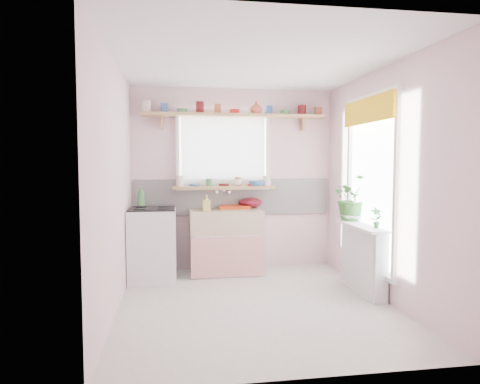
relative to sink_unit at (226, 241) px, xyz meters
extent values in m
plane|color=silver|center=(0.15, -1.29, -0.43)|extent=(3.20, 3.20, 0.00)
plane|color=white|center=(0.15, -1.29, 2.07)|extent=(3.20, 3.20, 0.00)
plane|color=beige|center=(0.15, 0.31, 0.82)|extent=(2.80, 0.00, 2.80)
plane|color=beige|center=(0.15, -2.89, 0.82)|extent=(2.80, 0.00, 2.80)
plane|color=beige|center=(-1.25, -1.29, 0.82)|extent=(0.00, 3.20, 3.20)
plane|color=beige|center=(1.55, -1.29, 0.82)|extent=(0.00, 3.20, 3.20)
cube|color=white|center=(0.15, 0.29, 0.57)|extent=(2.74, 0.03, 0.50)
cube|color=#C78087|center=(0.15, 0.29, 0.37)|extent=(2.74, 0.02, 0.12)
cube|color=white|center=(0.00, 0.30, 1.22)|extent=(1.20, 0.01, 1.00)
cube|color=white|center=(0.00, 0.24, 1.22)|extent=(1.15, 0.02, 0.95)
cube|color=white|center=(1.54, -1.09, 0.82)|extent=(0.01, 1.10, 1.90)
cube|color=yellow|center=(1.46, -1.09, 1.63)|extent=(0.03, 1.20, 0.28)
cube|color=white|center=(0.00, 0.01, -0.16)|extent=(0.85, 0.55, 0.55)
cube|color=#DB4440|center=(0.00, -0.27, -0.16)|extent=(0.95, 0.02, 0.53)
cube|color=beige|center=(0.00, 0.01, 0.27)|extent=(0.95, 0.55, 0.30)
cylinder|color=silver|center=(0.00, 0.26, 0.67)|extent=(0.03, 0.22, 0.03)
cube|color=white|center=(-0.95, -0.24, 0.02)|extent=(0.58, 0.58, 0.90)
cube|color=black|center=(-0.95, -0.24, 0.47)|extent=(0.56, 0.56, 0.02)
cylinder|color=black|center=(-1.09, -0.38, 0.49)|extent=(0.14, 0.14, 0.01)
cylinder|color=black|center=(-0.81, -0.38, 0.49)|extent=(0.14, 0.14, 0.01)
cylinder|color=black|center=(-1.09, -0.10, 0.49)|extent=(0.14, 0.14, 0.01)
cylinder|color=black|center=(-0.81, -0.10, 0.49)|extent=(0.14, 0.14, 0.01)
cube|color=white|center=(1.45, -1.09, -0.06)|extent=(0.15, 0.90, 0.75)
cube|color=white|center=(1.42, -1.09, 0.33)|extent=(0.22, 0.95, 0.03)
cube|color=tan|center=(0.00, 0.19, 0.71)|extent=(1.40, 0.22, 0.04)
cube|color=tan|center=(0.15, 0.18, 1.69)|extent=(2.52, 0.24, 0.04)
cylinder|color=silver|center=(-1.03, 0.18, 1.77)|extent=(0.11, 0.11, 0.12)
cylinder|color=#3359A5|center=(-0.79, 0.18, 1.77)|extent=(0.11, 0.11, 0.12)
cylinder|color=#3F7F4C|center=(-0.56, 0.18, 1.74)|extent=(0.11, 0.11, 0.06)
cylinder|color=#590F14|center=(-0.32, 0.18, 1.77)|extent=(0.11, 0.11, 0.12)
cylinder|color=#A55133|center=(-0.09, 0.18, 1.77)|extent=(0.11, 0.11, 0.12)
cylinder|color=red|center=(0.15, 0.18, 1.74)|extent=(0.11, 0.11, 0.06)
cylinder|color=silver|center=(0.39, 0.18, 1.77)|extent=(0.11, 0.11, 0.12)
cylinder|color=#3359A5|center=(0.62, 0.18, 1.77)|extent=(0.11, 0.11, 0.12)
cylinder|color=#3F7F4C|center=(0.86, 0.18, 1.74)|extent=(0.11, 0.11, 0.06)
cylinder|color=#590F14|center=(1.09, 0.18, 1.77)|extent=(0.11, 0.11, 0.12)
cylinder|color=#A55133|center=(1.33, 0.18, 1.77)|extent=(0.11, 0.11, 0.12)
cylinder|color=silver|center=(-0.62, 0.19, 0.79)|extent=(0.11, 0.11, 0.12)
cylinder|color=#3359A5|center=(-0.41, 0.19, 0.79)|extent=(0.11, 0.11, 0.12)
cylinder|color=#3F7F4C|center=(-0.21, 0.19, 0.76)|extent=(0.11, 0.11, 0.06)
cylinder|color=#590F14|center=(0.00, 0.19, 0.79)|extent=(0.11, 0.11, 0.12)
cylinder|color=#A55133|center=(0.21, 0.19, 0.79)|extent=(0.11, 0.11, 0.12)
cylinder|color=red|center=(0.41, 0.19, 0.76)|extent=(0.11, 0.11, 0.06)
cylinder|color=silver|center=(0.62, 0.19, 0.79)|extent=(0.11, 0.11, 0.12)
cube|color=red|center=(0.15, 0.18, 0.44)|extent=(0.45, 0.36, 0.04)
ellipsoid|color=#5D101C|center=(0.37, 0.21, 0.49)|extent=(0.37, 0.37, 0.15)
imported|color=#316428|center=(1.48, -0.69, 0.62)|extent=(0.55, 0.49, 0.56)
imported|color=silver|center=(1.48, -0.71, 0.38)|extent=(0.34, 0.34, 0.07)
imported|color=#2A6A2F|center=(1.48, -1.33, 0.46)|extent=(0.12, 0.08, 0.22)
imported|color=#E6D666|center=(-0.26, -0.08, 0.52)|extent=(0.11, 0.11, 0.21)
imported|color=beige|center=(0.17, 0.13, 0.78)|extent=(0.13, 0.13, 0.10)
imported|color=#366DB1|center=(0.44, 0.13, 0.76)|extent=(0.28, 0.28, 0.07)
imported|color=#B64A38|center=(0.44, 0.12, 1.79)|extent=(0.19, 0.19, 0.17)
imported|color=#3F7F42|center=(-1.10, -0.06, 0.61)|extent=(0.13, 0.13, 0.26)
sphere|color=orange|center=(1.48, -0.71, 0.44)|extent=(0.08, 0.08, 0.08)
sphere|color=orange|center=(1.54, -0.68, 0.44)|extent=(0.08, 0.08, 0.08)
sphere|color=orange|center=(1.43, -0.69, 0.44)|extent=(0.08, 0.08, 0.08)
cylinder|color=gold|center=(1.50, -0.76, 0.45)|extent=(0.18, 0.04, 0.10)
camera|label=1|loc=(-0.67, -5.63, 1.05)|focal=32.00mm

